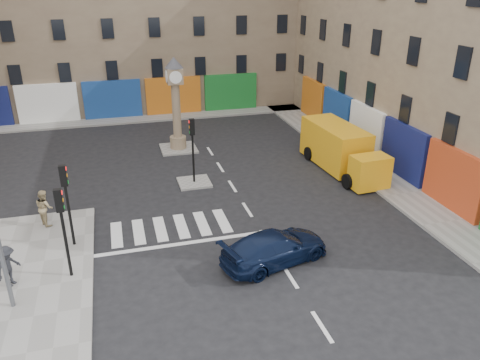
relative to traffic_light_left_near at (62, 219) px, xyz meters
name	(u,v)px	position (x,y,z in m)	size (l,w,h in m)	color
ground	(273,250)	(8.30, -0.20, -2.62)	(120.00, 120.00, 0.00)	black
sidewalk_right	(347,153)	(17.00, 9.80, -2.55)	(2.60, 30.00, 0.15)	gray
sidewalk_far	(140,118)	(4.30, 22.00, -2.55)	(32.00, 2.40, 0.15)	gray
island_near	(194,182)	(6.30, 7.80, -2.56)	(1.80, 1.80, 0.12)	gray
island_far	(179,148)	(6.30, 13.80, -2.56)	(2.40, 2.40, 0.12)	gray
building_right	(449,26)	(23.30, 9.80, 5.38)	(10.00, 30.00, 16.00)	#937F60
building_far	(126,7)	(4.30, 27.80, 5.88)	(32.00, 10.00, 17.00)	#7F6D54
traffic_light_left_near	(62,219)	(0.00, 0.00, 0.00)	(0.28, 0.22, 3.70)	black
traffic_light_left_far	(66,193)	(0.00, 2.40, 0.00)	(0.28, 0.22, 3.70)	black
traffic_light_island	(193,140)	(6.30, 7.80, -0.03)	(0.28, 0.22, 3.70)	black
clock_pillar	(176,98)	(6.30, 13.80, 0.93)	(1.20, 1.20, 6.10)	#937F60
navy_sedan	(275,248)	(8.06, -1.03, -1.94)	(1.91, 4.69, 1.36)	black
yellow_van	(341,149)	(15.30, 7.61, -1.34)	(2.77, 7.23, 2.59)	orange
pedestrian_tan	(45,207)	(-1.31, 4.65, -1.60)	(0.84, 0.66, 1.73)	tan
pedestrian_dark	(8,266)	(-2.14, -0.05, -1.64)	(1.07, 0.62, 1.66)	black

